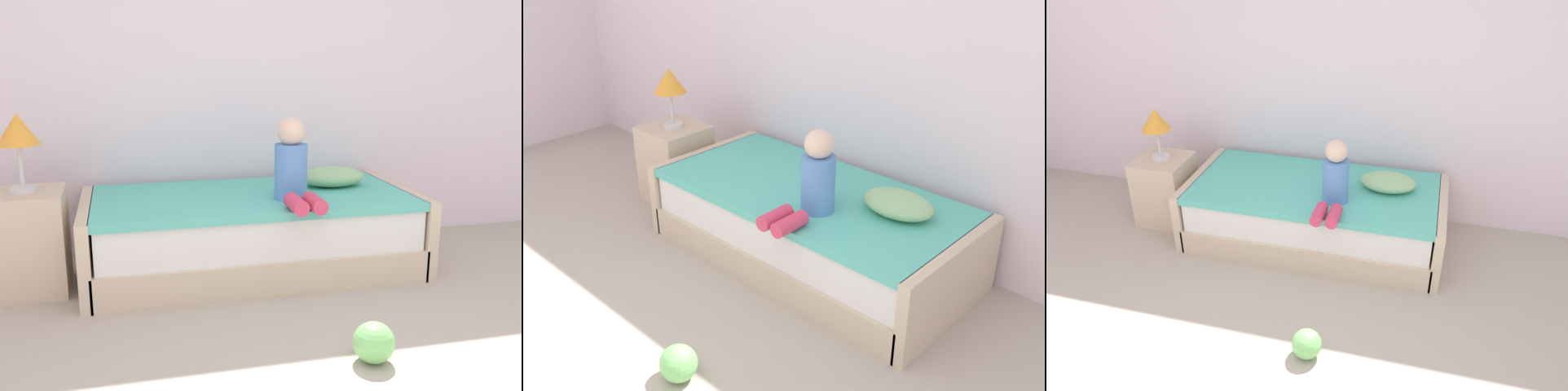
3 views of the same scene
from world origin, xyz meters
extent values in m
cube|color=white|center=(0.00, 2.60, 1.45)|extent=(7.20, 0.10, 2.90)
cube|color=beige|center=(-0.24, 2.00, 0.10)|extent=(2.00, 1.00, 0.20)
cube|color=white|center=(-0.24, 2.00, 0.33)|extent=(1.94, 0.94, 0.25)
cube|color=#59C6B2|center=(-0.24, 2.00, 0.47)|extent=(1.98, 0.98, 0.05)
cube|color=beige|center=(-1.26, 2.00, 0.25)|extent=(0.07, 1.00, 0.50)
cube|color=beige|center=(0.78, 2.00, 0.25)|extent=(0.07, 1.00, 0.50)
cube|color=beige|center=(-1.59, 1.96, 0.30)|extent=(0.44, 0.44, 0.60)
cylinder|color=silver|center=(-1.59, 1.96, 0.61)|extent=(0.15, 0.15, 0.03)
cylinder|color=silver|center=(-1.59, 1.96, 0.75)|extent=(0.02, 0.02, 0.24)
cone|color=#F29E33|center=(-1.59, 1.96, 0.96)|extent=(0.24, 0.24, 0.18)
cylinder|color=#598CD1|center=(-0.03, 1.82, 0.67)|extent=(0.20, 0.20, 0.34)
sphere|color=beige|center=(-0.03, 1.82, 0.92)|extent=(0.17, 0.17, 0.17)
cylinder|color=#D83F60|center=(-0.09, 1.52, 0.55)|extent=(0.09, 0.22, 0.09)
cylinder|color=#D83F60|center=(0.02, 1.52, 0.55)|extent=(0.09, 0.22, 0.09)
ellipsoid|color=#99CC8C|center=(0.34, 2.10, 0.56)|extent=(0.44, 0.30, 0.13)
sphere|color=#7FD872|center=(0.03, 0.70, 0.10)|extent=(0.19, 0.19, 0.19)
camera|label=1|loc=(-1.04, -1.54, 1.38)|focal=40.50mm
camera|label=2|loc=(1.99, -0.62, 2.15)|focal=41.57mm
camera|label=3|loc=(0.63, -1.53, 2.49)|focal=35.04mm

